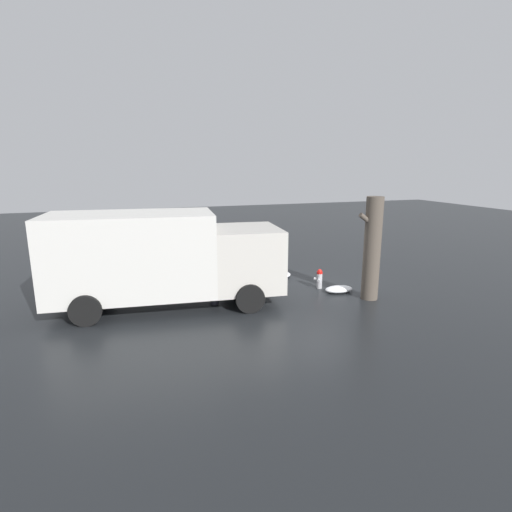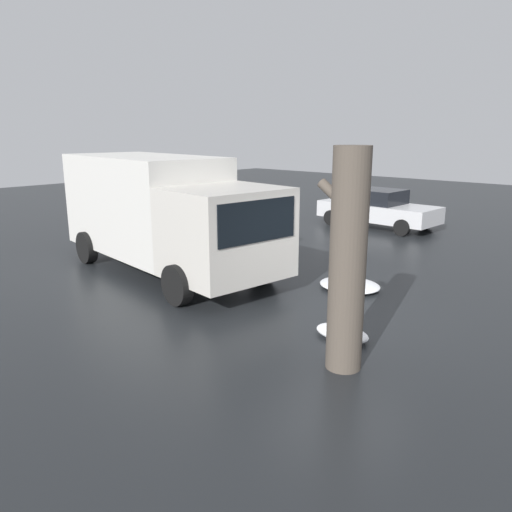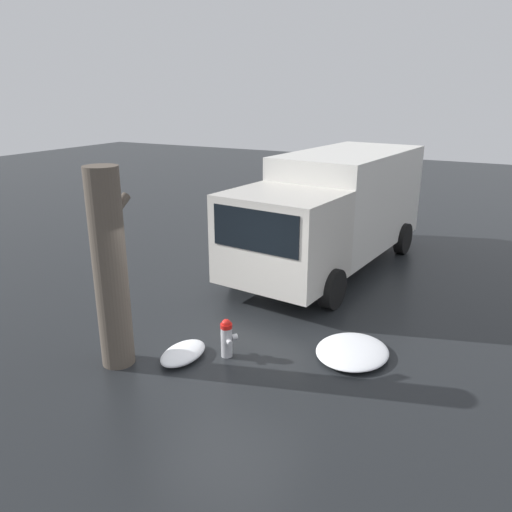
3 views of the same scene
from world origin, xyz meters
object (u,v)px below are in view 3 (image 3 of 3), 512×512
object	(u,v)px
tree_trunk	(110,269)
pedestrian	(295,243)
fire_hydrant	(227,337)
delivery_truck	(334,207)

from	to	relation	value
tree_trunk	pedestrian	bearing A→B (deg)	-12.33
fire_hydrant	tree_trunk	bearing A→B (deg)	163.83
fire_hydrant	pedestrian	distance (m)	4.13
fire_hydrant	pedestrian	world-z (taller)	pedestrian
fire_hydrant	delivery_truck	xyz separation A→B (m)	(5.59, 0.01, 1.26)
delivery_truck	pedestrian	world-z (taller)	delivery_truck
delivery_truck	tree_trunk	bearing A→B (deg)	82.84
fire_hydrant	tree_trunk	world-z (taller)	tree_trunk
delivery_truck	pedestrian	size ratio (longest dim) A/B	4.05
tree_trunk	delivery_truck	bearing A→B (deg)	-13.20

